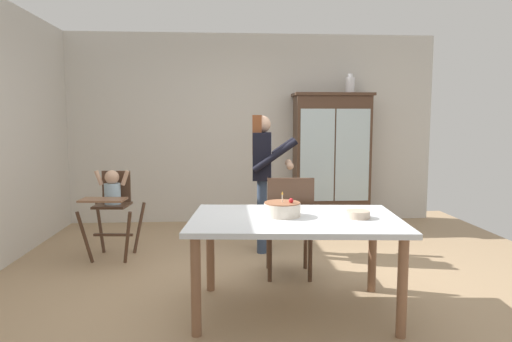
{
  "coord_description": "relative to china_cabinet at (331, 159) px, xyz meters",
  "views": [
    {
      "loc": [
        -0.38,
        -3.93,
        1.47
      ],
      "look_at": [
        -0.06,
        0.7,
        0.95
      ],
      "focal_mm": 31.64,
      "sensor_mm": 36.0,
      "label": 1
    }
  ],
  "objects": [
    {
      "name": "dining_chair_far_side",
      "position": [
        -0.91,
        -2.24,
        -0.38
      ],
      "size": [
        0.47,
        0.47,
        0.96
      ],
      "rotation": [
        0.0,
        0.0,
        3.08
      ],
      "color": "#4C3323",
      "rests_on": "ground_plane"
    },
    {
      "name": "high_chair_with_toddler",
      "position": [
        -2.71,
        -1.47,
        -0.28
      ],
      "size": [
        0.62,
        0.72,
        0.95
      ],
      "rotation": [
        0.0,
        0.0,
        -0.08
      ],
      "color": "#4C3323",
      "rests_on": "ground_plane"
    },
    {
      "name": "serving_bowl",
      "position": [
        -0.51,
        -3.02,
        -0.16
      ],
      "size": [
        0.18,
        0.18,
        0.05
      ],
      "primitive_type": "cylinder",
      "color": "#C6AD93",
      "rests_on": "dining_table"
    },
    {
      "name": "birthday_cake",
      "position": [
        -1.07,
        -2.92,
        -0.14
      ],
      "size": [
        0.28,
        0.28,
        0.19
      ],
      "color": "beige",
      "rests_on": "dining_table"
    },
    {
      "name": "ceramic_vase",
      "position": [
        0.25,
        0.0,
        1.04
      ],
      "size": [
        0.13,
        0.13,
        0.27
      ],
      "color": "white",
      "rests_on": "china_cabinet"
    },
    {
      "name": "ground_plane",
      "position": [
        -1.12,
        -2.37,
        -0.93
      ],
      "size": [
        6.24,
        6.24,
        0.0
      ],
      "primitive_type": "plane",
      "color": "tan"
    },
    {
      "name": "wall_back",
      "position": [
        -1.12,
        0.26,
        0.42
      ],
      "size": [
        5.32,
        0.06,
        2.7
      ],
      "primitive_type": "cube",
      "color": "beige",
      "rests_on": "ground_plane"
    },
    {
      "name": "adult_person",
      "position": [
        -1.09,
        -1.32,
        0.04
      ],
      "size": [
        0.53,
        0.52,
        1.53
      ],
      "rotation": [
        0.0,
        0.0,
        1.47
      ],
      "color": "#33425B",
      "rests_on": "ground_plane"
    },
    {
      "name": "dining_table",
      "position": [
        -0.98,
        -2.97,
        -0.28
      ],
      "size": [
        1.66,
        1.15,
        0.74
      ],
      "color": "silver",
      "rests_on": "ground_plane"
    },
    {
      "name": "china_cabinet",
      "position": [
        0.0,
        0.0,
        0.0
      ],
      "size": [
        1.1,
        0.48,
        1.85
      ],
      "color": "#4C3323",
      "rests_on": "ground_plane"
    }
  ]
}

